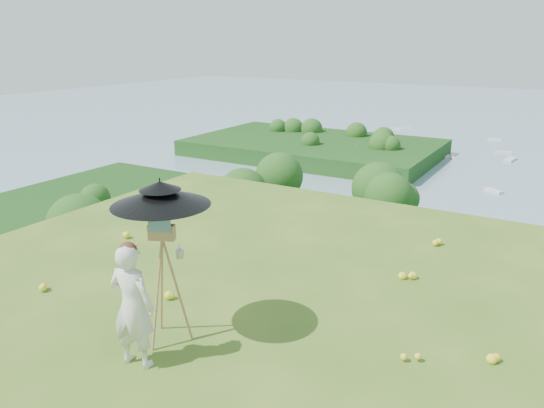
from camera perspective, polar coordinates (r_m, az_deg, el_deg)
The scene contains 11 objects.
ground at distance 6.72m, azimuth 1.23°, elevation -16.50°, with size 14.00×14.00×0.00m, color #3A631C.
shoreline_tier at distance 89.26m, azimuth 25.85°, elevation -10.97°, with size 170.00×28.00×8.00m, color slate.
peninsula at distance 180.76m, azimuth 4.54°, elevation 6.87°, with size 90.00×60.00×12.00m, color #11370F, non-canonical shape.
slope_trees at distance 44.15m, azimuth 24.27°, elevation -9.42°, with size 110.00×50.00×6.00m, color #244F17, non-canonical shape.
harbor_town at distance 86.56m, azimuth 26.41°, elevation -7.15°, with size 110.00×22.00×5.00m, color beige, non-canonical shape.
moored_boats at distance 170.72m, azimuth 24.65°, elevation 3.11°, with size 140.00×140.00×0.70m, color silver, non-canonical shape.
wildflowers at distance 6.87m, azimuth 2.29°, elevation -15.07°, with size 10.00×10.50×0.12m, color yellow, non-canonical shape.
painter at distance 6.48m, azimuth -14.79°, elevation -10.54°, with size 0.56×0.37×1.55m, color white.
field_easel at distance 6.86m, azimuth -11.46°, elevation -7.88°, with size 0.65×0.65×1.72m, color olive, non-canonical shape.
sun_umbrella at distance 6.54m, azimuth -11.82°, elevation -0.38°, with size 1.21×1.21×0.75m, color black, non-canonical shape.
painter_cap at distance 6.18m, azimuth -15.31°, elevation -4.52°, with size 0.21×0.26×0.10m, color pink, non-canonical shape.
Camera 1 is at (2.71, -4.88, 3.74)m, focal length 35.00 mm.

